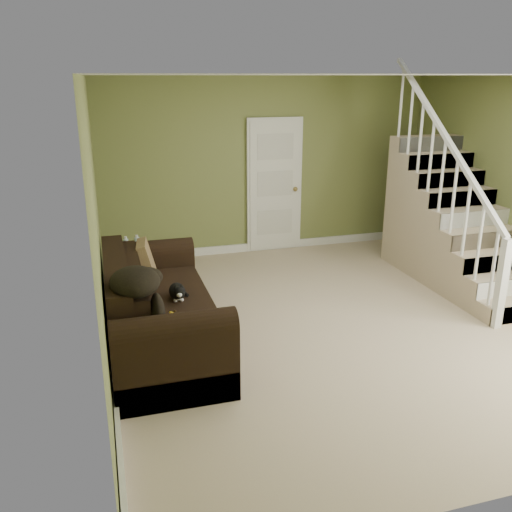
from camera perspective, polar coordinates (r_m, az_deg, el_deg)
floor at (r=6.15m, az=8.84°, el=-6.72°), size 5.00×5.50×0.01m
ceiling at (r=5.58m, az=10.20°, el=18.25°), size 5.00×5.50×0.01m
wall_back at (r=8.24m, az=1.21°, el=9.41°), size 5.00×0.04×2.60m
wall_left at (r=5.18m, az=-16.41°, el=3.25°), size 0.04×5.50×2.60m
baseboard_back at (r=8.50m, az=1.22°, el=1.10°), size 5.00×0.04×0.12m
baseboard_left at (r=5.62m, az=-14.96°, el=-9.01°), size 0.04×5.50×0.12m
door at (r=8.29m, az=1.96°, el=7.38°), size 0.86×0.12×2.02m
staircase at (r=7.70m, az=19.64°, el=2.66°), size 1.00×2.51×2.82m
sofa at (r=5.49m, az=-10.51°, el=-5.96°), size 1.02×2.36×0.93m
side_table at (r=6.86m, az=-12.71°, el=-1.77°), size 0.49×0.49×0.77m
cat at (r=5.37m, az=-8.25°, el=-3.73°), size 0.20×0.42×0.20m
banana at (r=5.00m, az=-8.78°, el=-6.19°), size 0.07×0.17×0.05m
throw_pillow at (r=5.98m, az=-11.46°, el=-0.32°), size 0.24×0.41×0.41m
throw_blanket at (r=4.62m, az=-12.63°, el=-2.66°), size 0.43×0.56×0.22m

